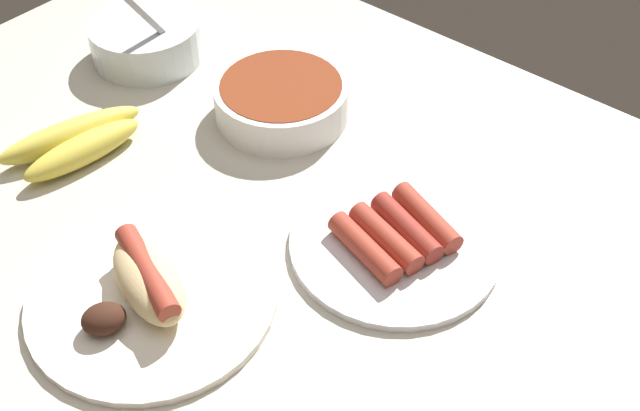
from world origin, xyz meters
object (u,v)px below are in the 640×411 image
object	(u,v)px
bowl_chili	(282,99)
bowl_coleslaw	(146,37)
plate_sausages	(395,240)
banana_bunch	(76,142)
plate_hotdog_assembled	(149,290)

from	to	relation	value
bowl_chili	bowl_coleslaw	size ratio (longest dim) A/B	1.10
plate_sausages	banana_bunch	bearing A→B (deg)	-162.03
banana_bunch	plate_sausages	xyz separation A→B (cm)	(39.49, 12.81, -0.79)
banana_bunch	bowl_chili	distance (cm)	26.27
plate_sausages	plate_hotdog_assembled	distance (cm)	26.85
banana_bunch	plate_sausages	world-z (taller)	banana_bunch
plate_hotdog_assembled	bowl_chili	distance (cm)	33.28
banana_bunch	plate_sausages	bearing A→B (deg)	17.97
plate_hotdog_assembled	plate_sausages	bearing A→B (deg)	56.44
banana_bunch	bowl_chili	world-z (taller)	bowl_chili
plate_sausages	plate_hotdog_assembled	bearing A→B (deg)	-123.56
bowl_chili	bowl_coleslaw	xyz separation A→B (cm)	(-23.90, -2.22, 0.39)
plate_hotdog_assembled	bowl_chili	bearing A→B (deg)	108.17
plate_sausages	bowl_coleslaw	world-z (taller)	bowl_coleslaw
plate_hotdog_assembled	bowl_coleslaw	world-z (taller)	bowl_coleslaw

